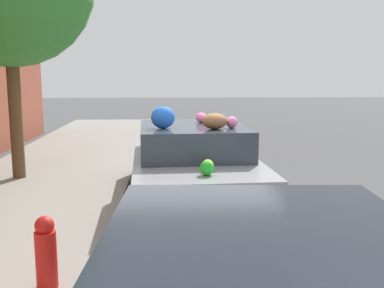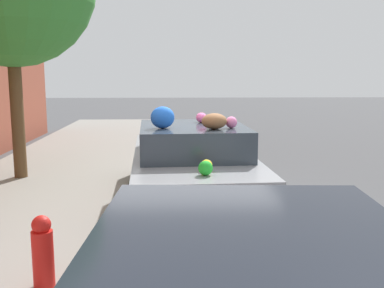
{
  "view_description": "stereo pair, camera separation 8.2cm",
  "coord_description": "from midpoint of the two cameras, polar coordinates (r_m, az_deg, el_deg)",
  "views": [
    {
      "loc": [
        -6.96,
        0.31,
        2.17
      ],
      "look_at": [
        0.0,
        -0.02,
        1.03
      ],
      "focal_mm": 42.0,
      "sensor_mm": 36.0,
      "label": 1
    },
    {
      "loc": [
        -6.96,
        0.23,
        2.17
      ],
      "look_at": [
        0.0,
        -0.02,
        1.03
      ],
      "focal_mm": 42.0,
      "sensor_mm": 36.0,
      "label": 2
    }
  ],
  "objects": [
    {
      "name": "fire_hydrant",
      "position": [
        4.54,
        -18.56,
        -12.94
      ],
      "size": [
        0.2,
        0.2,
        0.7
      ],
      "color": "red",
      "rests_on": "sidewalk_curb"
    },
    {
      "name": "art_car",
      "position": [
        7.1,
        -0.33,
        -2.52
      ],
      "size": [
        4.14,
        2.05,
        1.66
      ],
      "rotation": [
        0.0,
        0.0,
        0.06
      ],
      "color": "gray",
      "rests_on": "ground"
    },
    {
      "name": "sidewalk_curb",
      "position": [
        7.67,
        -21.27,
        -7.24
      ],
      "size": [
        24.0,
        3.2,
        0.14
      ],
      "color": "gray",
      "rests_on": "ground"
    },
    {
      "name": "ground_plane",
      "position": [
        7.3,
        -0.49,
        -8.01
      ],
      "size": [
        60.0,
        60.0,
        0.0
      ],
      "primitive_type": "plane",
      "color": "#4C4C4F"
    }
  ]
}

